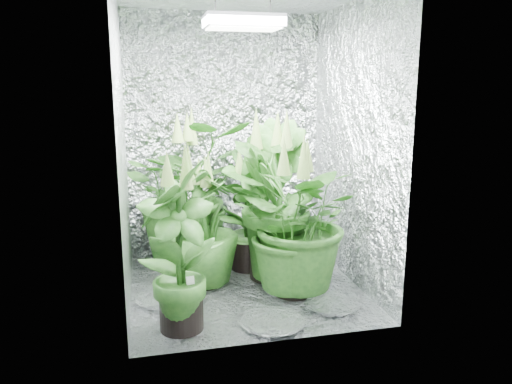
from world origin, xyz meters
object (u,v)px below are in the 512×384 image
object	(u,v)px
plant_f	(179,247)
circulation_fan	(312,249)
plant_e	(295,220)
plant_d	(204,226)
grow_lamp	(243,22)
plant_b	(248,213)
plant_c	(271,202)
plant_a	(186,191)

from	to	relation	value
plant_f	circulation_fan	world-z (taller)	plant_f
plant_f	circulation_fan	bearing A→B (deg)	36.48
plant_e	plant_d	bearing A→B (deg)	153.77
grow_lamp	plant_f	world-z (taller)	grow_lamp
plant_f	grow_lamp	bearing A→B (deg)	47.01
grow_lamp	plant_b	xyz separation A→B (m)	(0.10, 0.36, -1.37)
grow_lamp	circulation_fan	distance (m)	1.81
plant_b	plant_d	distance (m)	0.45
plant_b	plant_e	xyz separation A→B (m)	(0.21, -0.54, 0.07)
plant_e	plant_c	bearing A→B (deg)	104.45
plant_a	circulation_fan	size ratio (longest dim) A/B	3.77
grow_lamp	plant_d	size ratio (longest dim) A/B	0.52
plant_c	grow_lamp	bearing A→B (deg)	-149.44
plant_d	plant_e	world-z (taller)	plant_e
plant_a	plant_f	distance (m)	1.18
plant_a	circulation_fan	world-z (taller)	plant_a
grow_lamp	plant_e	size ratio (longest dim) A/B	0.45
plant_b	plant_a	bearing A→B (deg)	148.52
plant_a	plant_b	size ratio (longest dim) A/B	1.28
grow_lamp	plant_b	size ratio (longest dim) A/B	0.50
plant_f	plant_a	bearing A→B (deg)	82.97
circulation_fan	plant_c	bearing A→B (deg)	-157.43
plant_a	plant_c	size ratio (longest dim) A/B	1.01
plant_e	plant_f	distance (m)	0.88
grow_lamp	plant_a	world-z (taller)	grow_lamp
grow_lamp	plant_f	distance (m)	1.50
plant_c	plant_d	xyz separation A→B (m)	(-0.50, -0.03, -0.14)
grow_lamp	plant_c	distance (m)	1.27
circulation_fan	plant_e	bearing A→B (deg)	-121.31
plant_c	plant_e	bearing A→B (deg)	-75.55
plant_c	plant_e	size ratio (longest dim) A/B	1.13
grow_lamp	plant_e	xyz separation A→B (m)	(0.31, -0.18, -1.30)
circulation_fan	plant_b	bearing A→B (deg)	172.31
plant_c	plant_f	world-z (taller)	plant_c
grow_lamp	plant_a	bearing A→B (deg)	118.64
grow_lamp	plant_b	world-z (taller)	grow_lamp
plant_e	circulation_fan	bearing A→B (deg)	57.68
plant_f	plant_c	bearing A→B (deg)	42.56
plant_a	plant_b	bearing A→B (deg)	-31.48
plant_b	plant_e	world-z (taller)	plant_e
plant_a	circulation_fan	bearing A→B (deg)	-20.26
grow_lamp	plant_b	bearing A→B (deg)	74.43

